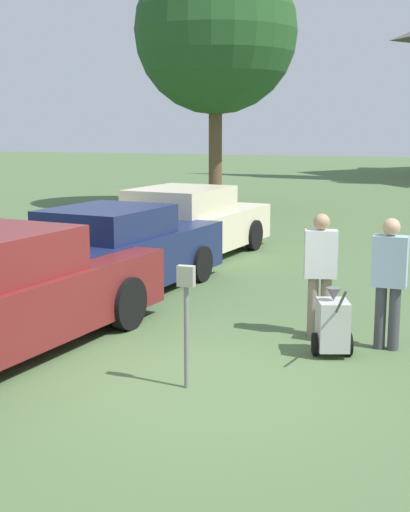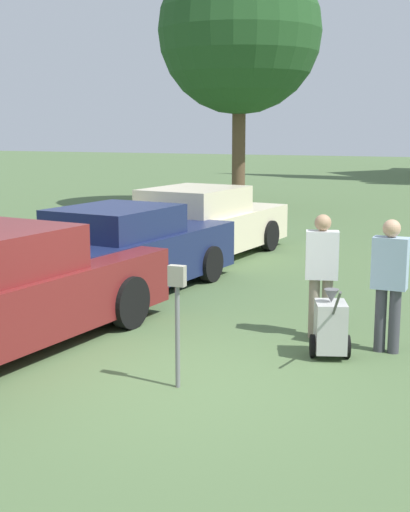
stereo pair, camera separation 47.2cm
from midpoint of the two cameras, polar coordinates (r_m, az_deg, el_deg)
ground_plane at (r=7.92m, az=-0.55°, el=-9.98°), size 120.00×120.00×0.00m
parked_car_navy at (r=11.87m, az=-5.57°, el=0.27°), size 2.40×4.86×1.46m
parked_car_cream at (r=14.93m, az=0.39°, el=2.44°), size 2.51×5.27×1.50m
parking_meter at (r=7.47m, az=-0.42°, el=-3.78°), size 0.18×0.09×1.33m
person_worker at (r=9.41m, az=10.74°, el=-1.01°), size 0.46×0.32×1.64m
person_supervisor at (r=8.99m, az=16.00°, el=-1.70°), size 0.43×0.24×1.65m
equipment_cart at (r=8.75m, az=11.54°, el=-5.56°), size 0.53×1.00×1.00m
shade_tree at (r=23.97m, az=3.38°, el=17.47°), size 5.26×5.26×8.38m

